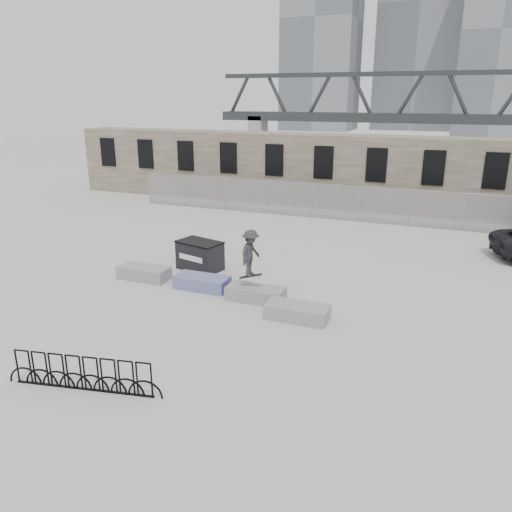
# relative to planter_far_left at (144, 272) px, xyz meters

# --- Properties ---
(ground) EXTENTS (120.00, 120.00, 0.00)m
(ground) POSITION_rel_planter_far_left_xyz_m (3.28, -0.17, -0.26)
(ground) COLOR #AAAAA5
(ground) RESTS_ON ground
(stone_wall) EXTENTS (36.00, 2.58, 4.50)m
(stone_wall) POSITION_rel_planter_far_left_xyz_m (3.28, 16.07, 1.99)
(stone_wall) COLOR #625A48
(stone_wall) RESTS_ON ground
(chainlink_fence) EXTENTS (22.06, 0.06, 2.02)m
(chainlink_fence) POSITION_rel_planter_far_left_xyz_m (3.28, 12.33, 0.77)
(chainlink_fence) COLOR gray
(chainlink_fence) RESTS_ON ground
(planter_far_left) EXTENTS (2.00, 0.90, 0.48)m
(planter_far_left) POSITION_rel_planter_far_left_xyz_m (0.00, 0.00, 0.00)
(planter_far_left) COLOR gray
(planter_far_left) RESTS_ON ground
(planter_center_left) EXTENTS (2.00, 0.90, 0.48)m
(planter_center_left) POSITION_rel_planter_far_left_xyz_m (2.59, -0.11, 0.00)
(planter_center_left) COLOR #323997
(planter_center_left) RESTS_ON ground
(planter_center_right) EXTENTS (2.00, 0.90, 0.48)m
(planter_center_right) POSITION_rel_planter_far_left_xyz_m (4.83, -0.39, 0.00)
(planter_center_right) COLOR gray
(planter_center_right) RESTS_ON ground
(planter_offset) EXTENTS (2.00, 0.90, 0.48)m
(planter_offset) POSITION_rel_planter_far_left_xyz_m (6.63, -1.34, 0.00)
(planter_offset) COLOR gray
(planter_offset) RESTS_ON ground
(dumpster) EXTENTS (2.02, 1.52, 1.19)m
(dumpster) POSITION_rel_planter_far_left_xyz_m (1.51, 1.81, 0.34)
(dumpster) COLOR black
(dumpster) RESTS_ON ground
(bike_rack) EXTENTS (3.98, 0.80, 0.90)m
(bike_rack) POSITION_rel_planter_far_left_xyz_m (3.02, -7.10, 0.17)
(bike_rack) COLOR black
(bike_rack) RESTS_ON ground
(skyline_towers) EXTENTS (58.00, 28.00, 48.00)m
(skyline_towers) POSITION_rel_planter_far_left_xyz_m (2.27, 93.64, 20.53)
(skyline_towers) COLOR slate
(skyline_towers) RESTS_ON ground
(truss_bridge) EXTENTS (70.00, 3.00, 9.80)m
(truss_bridge) POSITION_rel_planter_far_left_xyz_m (13.28, 54.83, 3.87)
(truss_bridge) COLOR #2D3033
(truss_bridge) RESTS_ON ground
(skateboarder) EXTENTS (0.80, 1.11, 1.75)m
(skateboarder) POSITION_rel_planter_far_left_xyz_m (4.68, -0.46, 1.47)
(skateboarder) COLOR #2E2E31
(skateboarder) RESTS_ON ground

